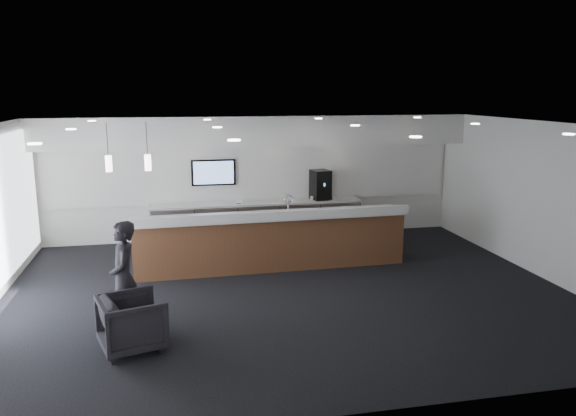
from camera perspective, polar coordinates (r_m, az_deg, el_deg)
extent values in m
plane|color=black|center=(10.27, -0.01, -8.48)|extent=(10.00, 10.00, 0.00)
cube|color=black|center=(9.64, -0.01, 8.48)|extent=(10.00, 8.00, 0.02)
cube|color=white|center=(13.72, -3.42, 3.18)|extent=(10.00, 0.02, 3.00)
cube|color=white|center=(11.90, 24.29, 0.79)|extent=(0.02, 8.00, 3.00)
cube|color=white|center=(13.15, -3.19, 7.85)|extent=(10.00, 0.90, 0.70)
cube|color=white|center=(13.68, -3.41, 3.58)|extent=(9.80, 0.06, 1.40)
cube|color=#969A9F|center=(13.57, -3.14, -1.43)|extent=(5.00, 0.60, 0.90)
cube|color=silver|center=(13.47, -3.16, 0.54)|extent=(5.06, 0.66, 0.05)
cylinder|color=silver|center=(13.11, -11.61, -1.94)|extent=(0.60, 0.02, 0.02)
cylinder|color=silver|center=(13.15, -7.25, -1.75)|extent=(0.60, 0.02, 0.02)
cylinder|color=silver|center=(13.26, -2.93, -1.55)|extent=(0.60, 0.02, 0.02)
cylinder|color=silver|center=(13.44, 1.28, -1.35)|extent=(0.60, 0.02, 0.02)
cylinder|color=silver|center=(13.70, 5.36, -1.15)|extent=(0.60, 0.02, 0.02)
cube|color=black|center=(13.51, -7.58, 3.60)|extent=(1.05, 0.07, 0.62)
cube|color=blue|center=(13.47, -7.57, 3.58)|extent=(0.95, 0.01, 0.54)
cylinder|color=#FFE8C6|center=(10.32, -14.14, 4.16)|extent=(0.12, 0.12, 0.30)
cylinder|color=#FFE8C6|center=(10.37, -18.01, 3.98)|extent=(0.12, 0.12, 0.30)
cube|color=brown|center=(11.49, -1.72, -3.50)|extent=(5.49, 0.88, 1.05)
cube|color=silver|center=(11.35, -1.73, -0.80)|extent=(5.57, 0.97, 0.06)
cube|color=silver|center=(10.93, -1.30, -0.82)|extent=(5.55, 0.24, 0.18)
cylinder|color=silver|center=(11.49, 0.02, 0.23)|extent=(0.04, 0.04, 0.28)
torus|color=silver|center=(11.41, 0.08, 0.86)|extent=(0.19, 0.03, 0.19)
cube|color=black|center=(13.73, 3.31, 2.38)|extent=(0.49, 0.53, 0.72)
cube|color=silver|center=(13.56, 3.56, 0.75)|extent=(0.26, 0.12, 0.02)
cube|color=silver|center=(13.26, -4.99, 0.91)|extent=(0.16, 0.06, 0.22)
cube|color=silver|center=(13.44, 0.02, 1.14)|extent=(0.17, 0.04, 0.23)
imported|color=black|center=(8.28, -15.55, -11.16)|extent=(1.06, 1.05, 0.78)
imported|color=black|center=(8.71, -16.34, -6.82)|extent=(0.46, 0.66, 1.71)
imported|color=white|center=(13.80, 4.70, 1.09)|extent=(0.10, 0.10, 0.09)
imported|color=white|center=(13.76, 4.14, 1.07)|extent=(0.14, 0.14, 0.09)
imported|color=white|center=(13.72, 3.58, 1.05)|extent=(0.12, 0.12, 0.09)
imported|color=white|center=(13.69, 3.01, 1.02)|extent=(0.13, 0.13, 0.09)
imported|color=white|center=(13.65, 2.45, 1.00)|extent=(0.14, 0.14, 0.09)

